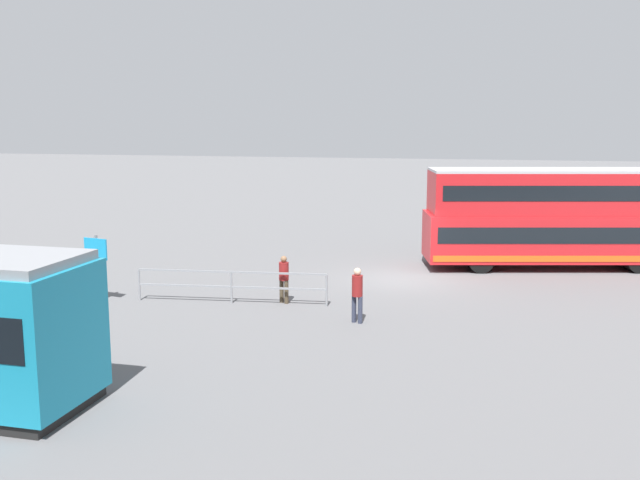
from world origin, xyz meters
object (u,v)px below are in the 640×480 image
pedestrian_near_railing (284,276)px  info_sign (96,257)px  pedestrian_crossing (357,291)px  double_decker_bus (558,218)px

pedestrian_near_railing → info_sign: bearing=11.3°
pedestrian_near_railing → pedestrian_crossing: size_ratio=0.95×
pedestrian_near_railing → double_decker_bus: bearing=-138.9°
pedestrian_near_railing → pedestrian_crossing: 3.28m
pedestrian_crossing → info_sign: 8.83m
double_decker_bus → pedestrian_near_railing: 12.28m
info_sign → pedestrian_crossing: bearing=176.3°
double_decker_bus → info_sign: bearing=31.2°
pedestrian_near_railing → pedestrian_crossing: (-2.75, 1.79, 0.06)m
pedestrian_near_railing → info_sign: size_ratio=0.71×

